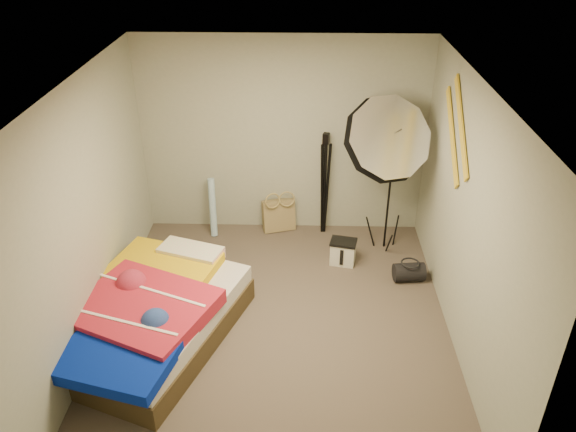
{
  "coord_description": "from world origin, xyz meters",
  "views": [
    {
      "loc": [
        0.24,
        -4.43,
        3.85
      ],
      "look_at": [
        0.1,
        0.6,
        0.95
      ],
      "focal_mm": 35.0,
      "sensor_mm": 36.0,
      "label": 1
    }
  ],
  "objects_px": {
    "bed": "(150,315)",
    "duffel_bag": "(409,272)",
    "tote_bag": "(279,215)",
    "camera_case": "(343,253)",
    "wrapping_roll": "(213,207)",
    "camera_tripod": "(325,177)",
    "photo_umbrella": "(385,140)"
  },
  "relations": [
    {
      "from": "camera_tripod",
      "to": "bed",
      "type": "bearing_deg",
      "value": -130.01
    },
    {
      "from": "duffel_bag",
      "to": "wrapping_roll",
      "type": "bearing_deg",
      "value": 151.76
    },
    {
      "from": "photo_umbrella",
      "to": "camera_tripod",
      "type": "relative_size",
      "value": 1.53
    },
    {
      "from": "wrapping_roll",
      "to": "bed",
      "type": "relative_size",
      "value": 0.32
    },
    {
      "from": "bed",
      "to": "camera_tripod",
      "type": "xyz_separation_m",
      "value": [
        1.75,
        2.08,
        0.5
      ]
    },
    {
      "from": "duffel_bag",
      "to": "bed",
      "type": "height_order",
      "value": "bed"
    },
    {
      "from": "camera_case",
      "to": "photo_umbrella",
      "type": "height_order",
      "value": "photo_umbrella"
    },
    {
      "from": "tote_bag",
      "to": "wrapping_roll",
      "type": "bearing_deg",
      "value": 171.73
    },
    {
      "from": "tote_bag",
      "to": "wrapping_roll",
      "type": "height_order",
      "value": "wrapping_roll"
    },
    {
      "from": "camera_case",
      "to": "duffel_bag",
      "type": "relative_size",
      "value": 0.81
    },
    {
      "from": "wrapping_roll",
      "to": "tote_bag",
      "type": "bearing_deg",
      "value": 8.47
    },
    {
      "from": "camera_tripod",
      "to": "tote_bag",
      "type": "bearing_deg",
      "value": 176.37
    },
    {
      "from": "tote_bag",
      "to": "photo_umbrella",
      "type": "relative_size",
      "value": 0.2
    },
    {
      "from": "camera_case",
      "to": "tote_bag",
      "type": "bearing_deg",
      "value": 148.6
    },
    {
      "from": "wrapping_roll",
      "to": "bed",
      "type": "bearing_deg",
      "value": -99.49
    },
    {
      "from": "wrapping_roll",
      "to": "camera_tripod",
      "type": "relative_size",
      "value": 0.56
    },
    {
      "from": "wrapping_roll",
      "to": "photo_umbrella",
      "type": "xyz_separation_m",
      "value": [
        2.04,
        -0.42,
        1.11
      ]
    },
    {
      "from": "bed",
      "to": "duffel_bag",
      "type": "bearing_deg",
      "value": 21.1
    },
    {
      "from": "bed",
      "to": "camera_tripod",
      "type": "relative_size",
      "value": 1.73
    },
    {
      "from": "bed",
      "to": "tote_bag",
      "type": "bearing_deg",
      "value": 61.13
    },
    {
      "from": "bed",
      "to": "camera_case",
      "type": "bearing_deg",
      "value": 34.78
    },
    {
      "from": "duffel_bag",
      "to": "camera_tripod",
      "type": "height_order",
      "value": "camera_tripod"
    },
    {
      "from": "wrapping_roll",
      "to": "duffel_bag",
      "type": "relative_size",
      "value": 2.2
    },
    {
      "from": "wrapping_roll",
      "to": "camera_tripod",
      "type": "xyz_separation_m",
      "value": [
        1.42,
        0.09,
        0.4
      ]
    },
    {
      "from": "photo_umbrella",
      "to": "camera_tripod",
      "type": "height_order",
      "value": "photo_umbrella"
    },
    {
      "from": "tote_bag",
      "to": "photo_umbrella",
      "type": "xyz_separation_m",
      "value": [
        1.21,
        -0.54,
        1.29
      ]
    },
    {
      "from": "wrapping_roll",
      "to": "camera_case",
      "type": "relative_size",
      "value": 2.7
    },
    {
      "from": "camera_tripod",
      "to": "camera_case",
      "type": "bearing_deg",
      "value": -73.32
    },
    {
      "from": "duffel_bag",
      "to": "bed",
      "type": "xyz_separation_m",
      "value": [
        -2.7,
        -1.04,
        0.18
      ]
    },
    {
      "from": "tote_bag",
      "to": "bed",
      "type": "height_order",
      "value": "bed"
    },
    {
      "from": "tote_bag",
      "to": "photo_umbrella",
      "type": "bearing_deg",
      "value": -41.0
    },
    {
      "from": "duffel_bag",
      "to": "photo_umbrella",
      "type": "relative_size",
      "value": 0.17
    }
  ]
}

